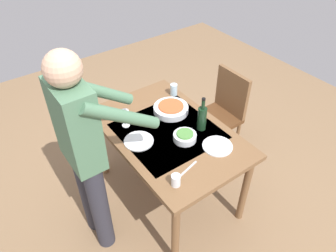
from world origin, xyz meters
TOP-DOWN VIEW (x-y plane):
  - ground_plane at (0.00, 0.00)m, footprint 6.00×6.00m
  - dining_table at (0.00, 0.00)m, footprint 1.31×0.85m
  - chair_near at (0.18, -0.81)m, footprint 0.40×0.40m
  - person_server at (-0.00, 0.69)m, footprint 0.42×0.61m
  - wine_bottle at (-0.13, -0.24)m, footprint 0.07×0.07m
  - wine_glass_left at (0.25, 0.24)m, footprint 0.07×0.07m
  - water_cup_near_left at (-0.48, 0.28)m, footprint 0.06×0.06m
  - water_cup_near_right at (0.39, -0.34)m, footprint 0.07×0.07m
  - serving_bowl_pasta at (0.19, -0.17)m, footprint 0.30×0.30m
  - side_bowl_salad at (-0.16, -0.04)m, footprint 0.18×0.18m
  - dinner_plate_near at (-0.37, -0.20)m, footprint 0.23×0.23m
  - dinner_plate_far at (0.03, 0.26)m, footprint 0.23×0.23m
  - table_knife at (-0.42, 0.13)m, footprint 0.06×0.20m

SIDE VIEW (x-z plane):
  - ground_plane at x=0.00m, z-range 0.00..0.00m
  - chair_near at x=0.18m, z-range 0.07..0.98m
  - dining_table at x=0.00m, z-range 0.30..1.08m
  - table_knife at x=-0.42m, z-range 0.78..0.78m
  - dinner_plate_near at x=-0.37m, z-range 0.78..0.79m
  - dinner_plate_far at x=0.03m, z-range 0.78..0.79m
  - serving_bowl_pasta at x=0.19m, z-range 0.78..0.85m
  - side_bowl_salad at x=-0.16m, z-range 0.78..0.85m
  - water_cup_near_left at x=-0.48m, z-range 0.78..0.86m
  - water_cup_near_right at x=0.39m, z-range 0.78..0.89m
  - wine_glass_left at x=0.25m, z-range 0.81..0.96m
  - wine_bottle at x=-0.13m, z-range 0.74..1.04m
  - person_server at x=0.00m, z-range 0.12..1.81m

